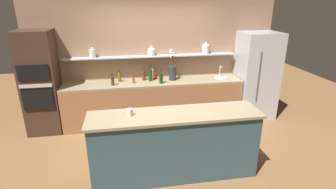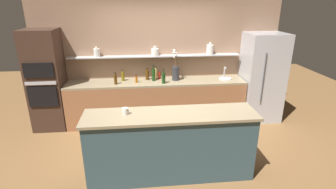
{
  "view_description": "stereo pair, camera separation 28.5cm",
  "coord_description": "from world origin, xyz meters",
  "px_view_note": "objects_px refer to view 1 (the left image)",
  "views": [
    {
      "loc": [
        -0.67,
        -3.95,
        2.55
      ],
      "look_at": [
        0.06,
        0.3,
        0.96
      ],
      "focal_mm": 28.0,
      "sensor_mm": 36.0,
      "label": 1
    },
    {
      "loc": [
        -0.39,
        -3.99,
        2.55
      ],
      "look_at": [
        0.06,
        0.3,
        0.96
      ],
      "focal_mm": 28.0,
      "sensor_mm": 36.0,
      "label": 2
    }
  ],
  "objects_px": {
    "flower_vase": "(172,72)",
    "bottle_oil_5": "(119,77)",
    "sink_fixture": "(221,77)",
    "bottle_spirit_7": "(152,74)",
    "refrigerator": "(256,76)",
    "coffee_mug": "(129,112)",
    "bottle_wine_2": "(161,78)",
    "bottle_sauce_4": "(134,80)",
    "bottle_wine_6": "(150,75)",
    "bottle_sauce_1": "(156,76)",
    "bottle_spirit_3": "(113,80)",
    "bottle_spirit_0": "(144,75)",
    "oven_tower": "(41,83)"
  },
  "relations": [
    {
      "from": "refrigerator",
      "to": "bottle_oil_5",
      "type": "distance_m",
      "value": 2.98
    },
    {
      "from": "flower_vase",
      "to": "bottle_oil_5",
      "type": "relative_size",
      "value": 2.7
    },
    {
      "from": "refrigerator",
      "to": "coffee_mug",
      "type": "distance_m",
      "value": 3.36
    },
    {
      "from": "bottle_sauce_1",
      "to": "coffee_mug",
      "type": "height_order",
      "value": "coffee_mug"
    },
    {
      "from": "oven_tower",
      "to": "sink_fixture",
      "type": "height_order",
      "value": "oven_tower"
    },
    {
      "from": "bottle_spirit_3",
      "to": "refrigerator",
      "type": "bearing_deg",
      "value": 1.37
    },
    {
      "from": "bottle_wine_2",
      "to": "coffee_mug",
      "type": "distance_m",
      "value": 1.82
    },
    {
      "from": "bottle_oil_5",
      "to": "coffee_mug",
      "type": "distance_m",
      "value": 1.95
    },
    {
      "from": "oven_tower",
      "to": "bottle_wine_2",
      "type": "distance_m",
      "value": 2.34
    },
    {
      "from": "bottle_sauce_4",
      "to": "bottle_spirit_0",
      "type": "bearing_deg",
      "value": 39.18
    },
    {
      "from": "bottle_oil_5",
      "to": "bottle_spirit_7",
      "type": "distance_m",
      "value": 0.69
    },
    {
      "from": "refrigerator",
      "to": "oven_tower",
      "type": "relative_size",
      "value": 0.94
    },
    {
      "from": "bottle_spirit_0",
      "to": "bottle_sauce_4",
      "type": "xyz_separation_m",
      "value": [
        -0.23,
        -0.19,
        -0.04
      ]
    },
    {
      "from": "refrigerator",
      "to": "bottle_spirit_3",
      "type": "height_order",
      "value": "refrigerator"
    },
    {
      "from": "bottle_wine_6",
      "to": "coffee_mug",
      "type": "relative_size",
      "value": 3.28
    },
    {
      "from": "refrigerator",
      "to": "sink_fixture",
      "type": "xyz_separation_m",
      "value": [
        -0.8,
        0.05,
        0.0
      ]
    },
    {
      "from": "refrigerator",
      "to": "bottle_wine_2",
      "type": "xyz_separation_m",
      "value": [
        -2.14,
        -0.12,
        0.09
      ]
    },
    {
      "from": "oven_tower",
      "to": "bottle_wine_2",
      "type": "xyz_separation_m",
      "value": [
        2.34,
        -0.15,
        0.03
      ]
    },
    {
      "from": "oven_tower",
      "to": "sink_fixture",
      "type": "distance_m",
      "value": 3.68
    },
    {
      "from": "bottle_sauce_1",
      "to": "bottle_spirit_3",
      "type": "height_order",
      "value": "bottle_spirit_3"
    },
    {
      "from": "coffee_mug",
      "to": "refrigerator",
      "type": "bearing_deg",
      "value": 32.37
    },
    {
      "from": "flower_vase",
      "to": "bottle_spirit_0",
      "type": "distance_m",
      "value": 0.61
    },
    {
      "from": "bottle_spirit_0",
      "to": "coffee_mug",
      "type": "xyz_separation_m",
      "value": [
        -0.37,
        -1.97,
        0.04
      ]
    },
    {
      "from": "bottle_spirit_7",
      "to": "bottle_wine_2",
      "type": "bearing_deg",
      "value": -67.3
    },
    {
      "from": "sink_fixture",
      "to": "bottle_sauce_4",
      "type": "xyz_separation_m",
      "value": [
        -1.89,
        -0.06,
        0.05
      ]
    },
    {
      "from": "bottle_wine_2",
      "to": "bottle_spirit_7",
      "type": "xyz_separation_m",
      "value": [
        -0.14,
        0.34,
        -0.0
      ]
    },
    {
      "from": "flower_vase",
      "to": "sink_fixture",
      "type": "xyz_separation_m",
      "value": [
        1.07,
        -0.03,
        -0.15
      ]
    },
    {
      "from": "bottle_wine_6",
      "to": "coffee_mug",
      "type": "distance_m",
      "value": 1.95
    },
    {
      "from": "sink_fixture",
      "to": "bottle_spirit_0",
      "type": "distance_m",
      "value": 1.67
    },
    {
      "from": "flower_vase",
      "to": "coffee_mug",
      "type": "bearing_deg",
      "value": -117.15
    },
    {
      "from": "bottle_wine_2",
      "to": "bottle_spirit_3",
      "type": "height_order",
      "value": "bottle_wine_2"
    },
    {
      "from": "bottle_wine_2",
      "to": "bottle_spirit_3",
      "type": "xyz_separation_m",
      "value": [
        -0.97,
        0.04,
        -0.01
      ]
    },
    {
      "from": "bottle_sauce_4",
      "to": "bottle_oil_5",
      "type": "distance_m",
      "value": 0.32
    },
    {
      "from": "bottle_sauce_1",
      "to": "bottle_sauce_4",
      "type": "relative_size",
      "value": 1.07
    },
    {
      "from": "sink_fixture",
      "to": "bottle_spirit_7",
      "type": "bearing_deg",
      "value": 173.36
    },
    {
      "from": "bottle_spirit_0",
      "to": "bottle_sauce_1",
      "type": "distance_m",
      "value": 0.26
    },
    {
      "from": "bottle_spirit_0",
      "to": "bottle_wine_6",
      "type": "height_order",
      "value": "bottle_wine_6"
    },
    {
      "from": "refrigerator",
      "to": "bottle_wine_6",
      "type": "relative_size",
      "value": 5.51
    },
    {
      "from": "refrigerator",
      "to": "coffee_mug",
      "type": "relative_size",
      "value": 18.06
    },
    {
      "from": "bottle_spirit_7",
      "to": "oven_tower",
      "type": "bearing_deg",
      "value": -175.16
    },
    {
      "from": "bottle_oil_5",
      "to": "refrigerator",
      "type": "bearing_deg",
      "value": -2.91
    },
    {
      "from": "sink_fixture",
      "to": "bottle_wine_2",
      "type": "xyz_separation_m",
      "value": [
        -1.34,
        -0.17,
        0.09
      ]
    },
    {
      "from": "oven_tower",
      "to": "coffee_mug",
      "type": "relative_size",
      "value": 19.27
    },
    {
      "from": "flower_vase",
      "to": "sink_fixture",
      "type": "height_order",
      "value": "flower_vase"
    },
    {
      "from": "sink_fixture",
      "to": "bottle_wine_2",
      "type": "distance_m",
      "value": 1.36
    },
    {
      "from": "bottle_sauce_4",
      "to": "bottle_oil_5",
      "type": "relative_size",
      "value": 0.7
    },
    {
      "from": "bottle_wine_6",
      "to": "bottle_spirit_7",
      "type": "distance_m",
      "value": 0.14
    },
    {
      "from": "sink_fixture",
      "to": "bottle_oil_5",
      "type": "xyz_separation_m",
      "value": [
        -2.17,
        0.1,
        0.07
      ]
    },
    {
      "from": "bottle_wine_2",
      "to": "bottle_sauce_4",
      "type": "bearing_deg",
      "value": 169.1
    },
    {
      "from": "bottle_wine_2",
      "to": "flower_vase",
      "type": "bearing_deg",
      "value": 36.38
    }
  ]
}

